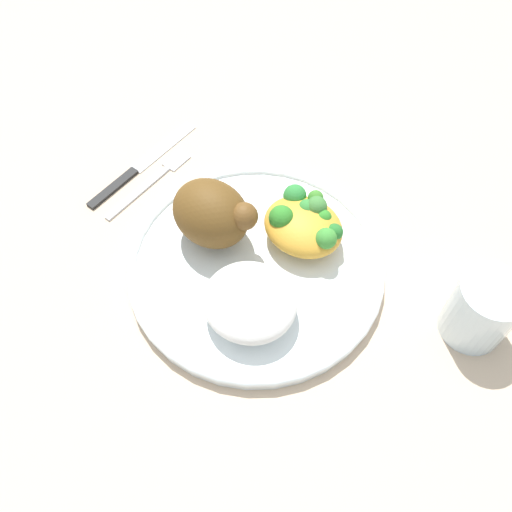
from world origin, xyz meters
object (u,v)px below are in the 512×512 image
Objects in this scene: plate at (256,265)px; fork at (153,180)px; knife at (134,170)px; roasted_chicken at (212,214)px; rice_pile at (250,302)px; water_glass at (481,310)px; mac_cheese_with_broccoli at (304,223)px.

plate reaches higher than fork.
roasted_chicken is at bearing -8.55° from knife.
plate reaches higher than knife.
rice_pile is 0.52× the size of knife.
roasted_chicken reaches higher than plate.
mac_cheese_with_broccoli is at bearing -174.41° from water_glass.
water_glass reaches higher than plate.
mac_cheese_with_broccoli is (0.08, 0.06, -0.02)m from roasted_chicken.
mac_cheese_with_broccoli is at bearing 9.59° from fork.
roasted_chicken reaches higher than water_glass.
plate is 0.24m from water_glass.
rice_pile is at bearing -16.97° from knife.
plate is 3.69× the size of water_glass.
mac_cheese_with_broccoli is at bearing 9.02° from knife.
knife is at bearing 163.03° from rice_pile.
water_glass is (0.23, 0.08, 0.03)m from plate.
roasted_chicken is 1.08× the size of mac_cheese_with_broccoli.
rice_pile is 0.24m from water_glass.
roasted_chicken is 0.71× the size of fork.
roasted_chicken is 0.10m from mac_cheese_with_broccoli.
roasted_chicken is 0.11m from rice_pile.
roasted_chicken is 0.14m from fork.
roasted_chicken is at bearing -142.74° from mac_cheese_with_broccoli.
plate is at bearing -160.03° from water_glass.
fork is at bearing -170.41° from mac_cheese_with_broccoli.
knife is (-0.16, 0.02, -0.05)m from roasted_chicken.
rice_pile is at bearing -29.48° from roasted_chicken.
fork is at bearing -172.38° from water_glass.
roasted_chicken reaches higher than mac_cheese_with_broccoli.
roasted_chicken is 0.53× the size of knife.
roasted_chicken reaches higher than fork.
mac_cheese_with_broccoli reaches higher than plate.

